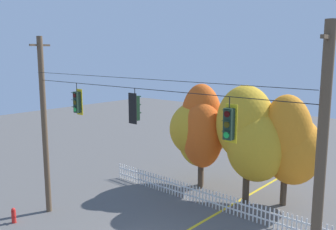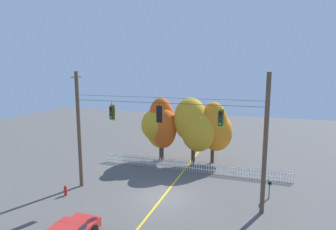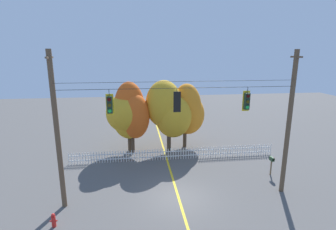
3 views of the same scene
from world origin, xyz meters
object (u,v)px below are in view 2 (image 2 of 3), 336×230
object	(u,v)px
autumn_oak_far_east	(195,126)
autumn_maple_mid	(162,124)
autumn_maple_near_fence	(160,126)
autumn_maple_far_west	(215,129)
traffic_signal_eastbound_side	(160,114)
traffic_signal_northbound_primary	(221,118)
fire_hydrant	(66,190)
roadside_mailbox	(270,183)
traffic_signal_northbound_secondary	(112,113)

from	to	relation	value
autumn_oak_far_east	autumn_maple_mid	bearing A→B (deg)	-179.69
autumn_maple_near_fence	autumn_maple_far_west	world-z (taller)	autumn_maple_far_west
traffic_signal_eastbound_side	autumn_maple_mid	xyz separation A→B (m)	(-2.73, 8.24, -2.40)
autumn_maple_mid	autumn_maple_far_west	world-z (taller)	autumn_maple_mid
traffic_signal_northbound_primary	autumn_maple_near_fence	distance (m)	11.59
traffic_signal_eastbound_side	autumn_maple_far_west	xyz separation A→B (m)	(2.51, 9.13, -2.74)
traffic_signal_northbound_primary	autumn_maple_mid	world-z (taller)	traffic_signal_northbound_primary
autumn_maple_mid	fire_hydrant	xyz separation A→B (m)	(-4.17, -10.15, -3.51)
traffic_signal_eastbound_side	autumn_maple_far_west	size ratio (longest dim) A/B	0.22
autumn_maple_near_fence	autumn_maple_far_west	bearing A→B (deg)	6.03
autumn_maple_near_fence	roadside_mailbox	world-z (taller)	autumn_maple_near_fence
fire_hydrant	autumn_maple_far_west	bearing A→B (deg)	49.55
autumn_maple_far_west	autumn_maple_near_fence	bearing A→B (deg)	-173.97
autumn_oak_far_east	autumn_maple_far_west	distance (m)	2.08
traffic_signal_northbound_secondary	autumn_maple_near_fence	distance (m)	8.95
traffic_signal_eastbound_side	traffic_signal_northbound_primary	distance (m)	4.29
autumn_oak_far_east	fire_hydrant	xyz separation A→B (m)	(-7.55, -10.17, -3.45)
autumn_maple_mid	autumn_oak_far_east	xyz separation A→B (m)	(3.38, 0.02, -0.06)
autumn_maple_mid	roadside_mailbox	xyz separation A→B (m)	(10.39, -5.89, -2.72)
traffic_signal_northbound_secondary	fire_hydrant	size ratio (longest dim) A/B	1.89
traffic_signal_eastbound_side	roadside_mailbox	bearing A→B (deg)	17.05
autumn_maple_far_west	autumn_maple_mid	bearing A→B (deg)	-170.35
traffic_signal_eastbound_side	autumn_maple_far_west	world-z (taller)	traffic_signal_eastbound_side
autumn_maple_mid	autumn_maple_near_fence	bearing A→B (deg)	142.82
autumn_maple_near_fence	autumn_maple_mid	xyz separation A→B (m)	(0.39, -0.30, 0.34)
traffic_signal_eastbound_side	autumn_maple_mid	size ratio (longest dim) A/B	0.21
traffic_signal_northbound_secondary	traffic_signal_eastbound_side	xyz separation A→B (m)	(3.84, -0.02, 0.10)
fire_hydrant	roadside_mailbox	xyz separation A→B (m)	(14.56, 4.26, 0.79)
traffic_signal_northbound_secondary	autumn_maple_mid	distance (m)	8.61
traffic_signal_eastbound_side	autumn_oak_far_east	bearing A→B (deg)	85.50
traffic_signal_northbound_secondary	traffic_signal_northbound_primary	distance (m)	8.13
traffic_signal_northbound_secondary	traffic_signal_northbound_primary	world-z (taller)	same
autumn_maple_near_fence	fire_hydrant	size ratio (longest dim) A/B	7.00
autumn_maple_near_fence	fire_hydrant	world-z (taller)	autumn_maple_near_fence
traffic_signal_eastbound_side	fire_hydrant	bearing A→B (deg)	-164.55
traffic_signal_eastbound_side	fire_hydrant	world-z (taller)	traffic_signal_eastbound_side
autumn_maple_near_fence	traffic_signal_northbound_primary	bearing A→B (deg)	-49.00
autumn_maple_mid	autumn_oak_far_east	world-z (taller)	autumn_oak_far_east
autumn_oak_far_east	roadside_mailbox	size ratio (longest dim) A/B	4.62
autumn_maple_far_west	traffic_signal_northbound_secondary	bearing A→B (deg)	-124.88
traffic_signal_northbound_primary	fire_hydrant	world-z (taller)	traffic_signal_northbound_primary
fire_hydrant	roadside_mailbox	size ratio (longest dim) A/B	0.54
autumn_maple_near_fence	fire_hydrant	xyz separation A→B (m)	(-3.78, -10.44, -3.17)
autumn_maple_far_west	fire_hydrant	bearing A→B (deg)	-130.45
autumn_maple_mid	autumn_oak_far_east	distance (m)	3.38
traffic_signal_northbound_primary	autumn_maple_far_west	size ratio (longest dim) A/B	0.24
autumn_maple_mid	roadside_mailbox	distance (m)	12.25
autumn_maple_near_fence	roadside_mailbox	distance (m)	12.66
traffic_signal_northbound_secondary	autumn_maple_mid	world-z (taller)	traffic_signal_northbound_secondary
traffic_signal_northbound_primary	autumn_oak_far_east	world-z (taller)	traffic_signal_northbound_primary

